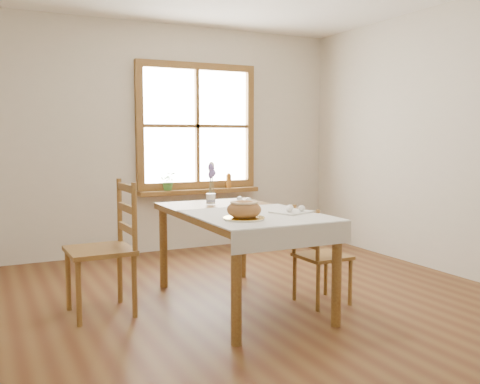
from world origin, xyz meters
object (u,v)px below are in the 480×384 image
object	(u,v)px
bread_plate	(244,218)
flower_vase	(211,200)
dining_table	(240,222)
chair_right	(322,254)
chair_left	(100,248)

from	to	relation	value
bread_plate	flower_vase	size ratio (longest dim) A/B	3.18
dining_table	chair_right	xyz separation A→B (m)	(0.61, -0.25, -0.27)
chair_left	chair_right	bearing A→B (deg)	70.96
chair_left	bread_plate	xyz separation A→B (m)	(0.85, -0.72, 0.27)
chair_left	chair_right	xyz separation A→B (m)	(1.65, -0.52, -0.11)
dining_table	bread_plate	distance (m)	0.50
dining_table	flower_vase	distance (m)	0.47
flower_vase	dining_table	bearing A→B (deg)	-82.81
dining_table	flower_vase	bearing A→B (deg)	97.19
dining_table	flower_vase	world-z (taller)	flower_vase
dining_table	bread_plate	world-z (taller)	bread_plate
bread_plate	chair_right	bearing A→B (deg)	14.03
chair_right	flower_vase	distance (m)	1.05
bread_plate	flower_vase	bearing A→B (deg)	81.52
chair_left	bread_plate	bearing A→B (deg)	48.18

